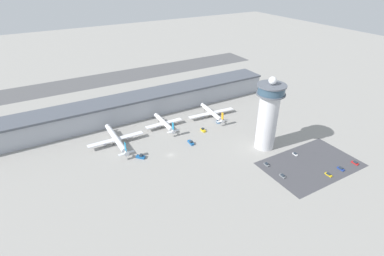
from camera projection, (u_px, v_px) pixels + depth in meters
ground_plane at (171, 155)px, 206.84m from camera, size 1000.00×1000.00×0.00m
terminal_building at (134, 106)px, 255.48m from camera, size 257.96×25.00×18.00m
runway_strip at (103, 80)px, 338.48m from camera, size 386.94×44.00×0.01m
control_tower at (268, 114)px, 203.78m from camera, size 19.28×19.28×52.77m
parking_lot_surface at (311, 164)px, 197.26m from camera, size 64.00×40.00×0.01m
airplane_gate_alpha at (116, 139)px, 216.94m from camera, size 41.01×44.82×12.73m
airplane_gate_bravo at (164, 123)px, 239.39m from camera, size 30.74×33.46×11.61m
airplane_gate_charlie at (212, 113)px, 256.05m from camera, size 42.19×36.94×11.39m
service_truck_catering at (191, 143)px, 219.45m from camera, size 2.73×6.96×2.46m
service_truck_fuel at (141, 157)px, 203.20m from camera, size 5.89×6.07×3.07m
service_truck_baggage at (218, 121)px, 248.94m from camera, size 5.11×6.03×2.94m
service_truck_water at (203, 130)px, 235.77m from camera, size 2.44×5.65×2.40m
car_grey_coupe at (295, 154)px, 206.86m from camera, size 1.82×4.10×1.38m
car_black_suv at (341, 169)px, 192.25m from camera, size 1.89×4.72×1.53m
car_blue_compact at (328, 175)px, 187.01m from camera, size 1.76×4.70×1.36m
car_yellow_taxi at (282, 176)px, 185.75m from camera, size 1.78×4.43×1.52m
car_silver_sedan at (267, 164)px, 196.22m from camera, size 1.89×4.10×1.58m
car_red_hatchback at (355, 163)px, 197.69m from camera, size 1.88×4.66×1.59m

